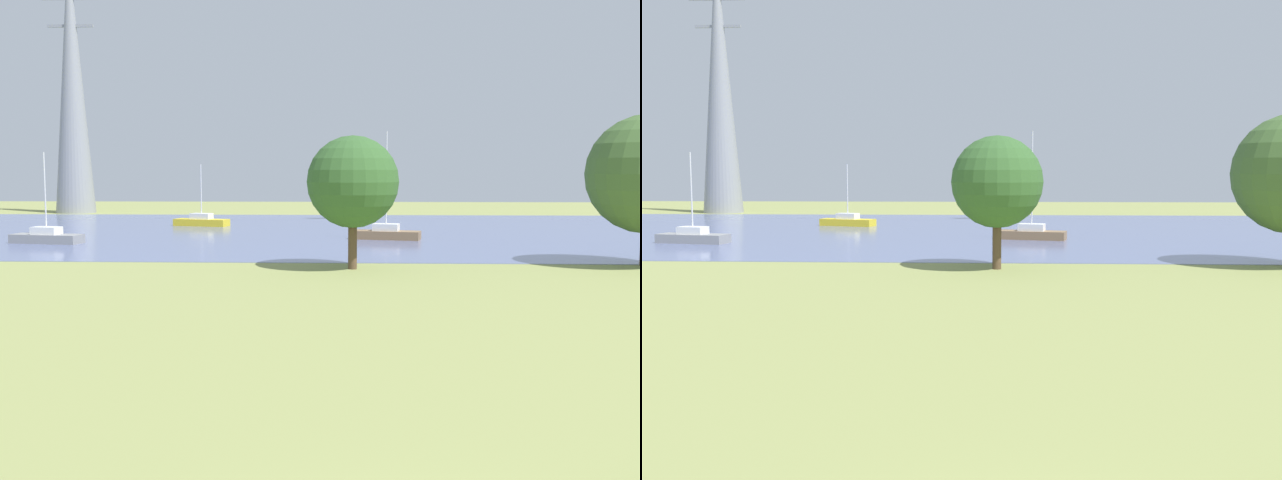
% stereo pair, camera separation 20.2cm
% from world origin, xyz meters
% --- Properties ---
extents(ground_plane, '(160.00, 160.00, 0.00)m').
position_xyz_m(ground_plane, '(0.00, 22.00, 0.00)').
color(ground_plane, '#8C9351').
extents(water_surface, '(140.00, 40.00, 0.02)m').
position_xyz_m(water_surface, '(0.00, 50.00, 0.01)').
color(water_surface, slate).
rests_on(water_surface, ground).
extents(sailboat_yellow, '(5.03, 2.71, 5.36)m').
position_xyz_m(sailboat_yellow, '(-13.78, 54.50, 0.45)').
color(sailboat_yellow, yellow).
rests_on(sailboat_yellow, water_surface).
extents(sailboat_gray, '(4.99, 2.34, 6.06)m').
position_xyz_m(sailboat_gray, '(-21.13, 39.41, 0.45)').
color(sailboat_gray, gray).
rests_on(sailboat_gray, water_surface).
extents(sailboat_brown, '(5.02, 2.58, 7.58)m').
position_xyz_m(sailboat_brown, '(1.70, 43.01, 0.47)').
color(sailboat_brown, brown).
rests_on(sailboat_brown, water_surface).
extents(tree_mid_shore, '(4.55, 4.55, 6.60)m').
position_xyz_m(tree_mid_shore, '(-0.76, 27.83, 4.31)').
color(tree_mid_shore, brown).
rests_on(tree_mid_shore, ground).
extents(electricity_pylon, '(6.40, 4.40, 29.86)m').
position_xyz_m(electricity_pylon, '(-32.04, 73.21, 14.94)').
color(electricity_pylon, gray).
rests_on(electricity_pylon, ground).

